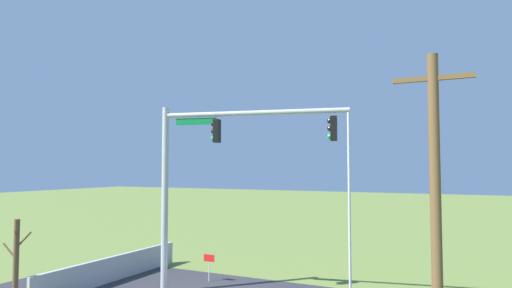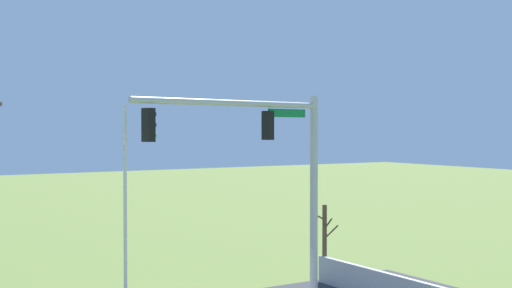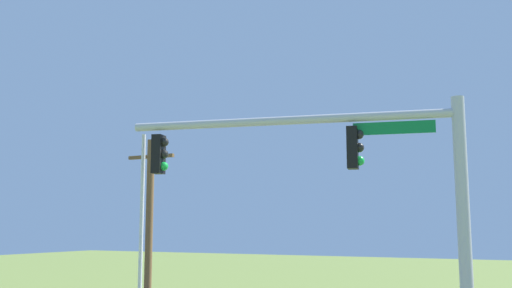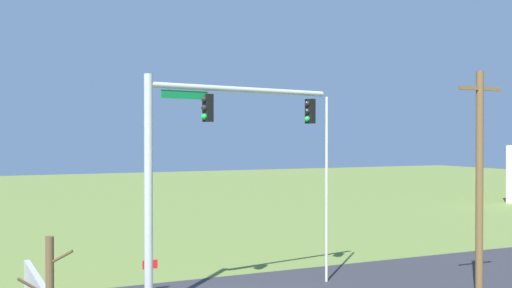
{
  "view_description": "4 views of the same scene",
  "coord_description": "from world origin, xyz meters",
  "px_view_note": "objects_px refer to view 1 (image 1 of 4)",
  "views": [
    {
      "loc": [
        -9.0,
        14.82,
        5.18
      ],
      "look_at": [
        -1.44,
        -0.69,
        6.13
      ],
      "focal_mm": 30.85,
      "sensor_mm": 36.0,
      "label": 1
    },
    {
      "loc": [
        -11.95,
        -19.6,
        6.61
      ],
      "look_at": [
        -0.75,
        -1.64,
        6.12
      ],
      "focal_mm": 47.87,
      "sensor_mm": 36.0,
      "label": 2
    },
    {
      "loc": [
        4.12,
        -13.25,
        4.95
      ],
      "look_at": [
        -2.08,
        -0.71,
        6.93
      ],
      "focal_mm": 40.64,
      "sensor_mm": 36.0,
      "label": 3
    },
    {
      "loc": [
        8.43,
        20.15,
        5.71
      ],
      "look_at": [
        -1.76,
        -1.17,
        5.44
      ],
      "focal_mm": 45.16,
      "sensor_mm": 36.0,
      "label": 4
    }
  ],
  "objects_px": {
    "bare_tree": "(16,262)",
    "utility_pole": "(436,211)",
    "flagpole": "(349,210)",
    "open_sign": "(209,261)",
    "signal_mast": "(209,162)"
  },
  "relations": [
    {
      "from": "bare_tree",
      "to": "utility_pole",
      "type": "bearing_deg",
      "value": -177.78
    },
    {
      "from": "flagpole",
      "to": "utility_pole",
      "type": "height_order",
      "value": "utility_pole"
    },
    {
      "from": "utility_pole",
      "to": "flagpole",
      "type": "bearing_deg",
      "value": -55.23
    },
    {
      "from": "flagpole",
      "to": "open_sign",
      "type": "relative_size",
      "value": 5.96
    },
    {
      "from": "open_sign",
      "to": "utility_pole",
      "type": "bearing_deg",
      "value": 149.79
    },
    {
      "from": "open_sign",
      "to": "bare_tree",
      "type": "bearing_deg",
      "value": 55.76
    },
    {
      "from": "signal_mast",
      "to": "open_sign",
      "type": "xyz_separation_m",
      "value": [
        1.18,
        -1.96,
        -4.5
      ]
    },
    {
      "from": "bare_tree",
      "to": "open_sign",
      "type": "height_order",
      "value": "bare_tree"
    },
    {
      "from": "signal_mast",
      "to": "flagpole",
      "type": "relative_size",
      "value": 1.07
    },
    {
      "from": "signal_mast",
      "to": "bare_tree",
      "type": "bearing_deg",
      "value": 38.85
    },
    {
      "from": "signal_mast",
      "to": "open_sign",
      "type": "distance_m",
      "value": 5.05
    },
    {
      "from": "open_sign",
      "to": "signal_mast",
      "type": "bearing_deg",
      "value": 121.14
    },
    {
      "from": "bare_tree",
      "to": "open_sign",
      "type": "xyz_separation_m",
      "value": [
        -4.38,
        -6.43,
        -0.79
      ]
    },
    {
      "from": "utility_pole",
      "to": "open_sign",
      "type": "distance_m",
      "value": 12.12
    },
    {
      "from": "utility_pole",
      "to": "open_sign",
      "type": "height_order",
      "value": "utility_pole"
    }
  ]
}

